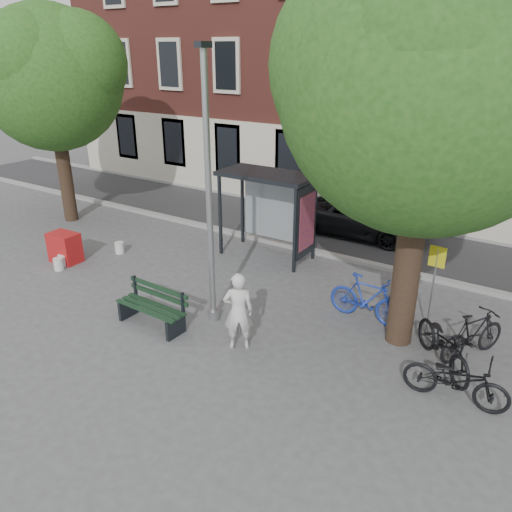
{
  "coord_description": "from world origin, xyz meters",
  "views": [
    {
      "loc": [
        6.51,
        -8.17,
        6.02
      ],
      "look_at": [
        0.55,
        1.02,
        1.4
      ],
      "focal_mm": 35.0,
      "sensor_mm": 36.0,
      "label": 1
    }
  ],
  "objects_px": {
    "lamppost": "(209,207)",
    "red_stand": "(65,247)",
    "painter": "(238,311)",
    "bike_a": "(456,379)",
    "bike_b": "(367,299)",
    "car_dark": "(361,217)",
    "bus_shelter": "(280,197)",
    "bench": "(153,309)",
    "bike_d": "(473,335)",
    "notice_sign": "(435,270)",
    "bike_c": "(444,344)"
  },
  "relations": [
    {
      "from": "bike_c",
      "to": "car_dark",
      "type": "relative_size",
      "value": 0.46
    },
    {
      "from": "bike_a",
      "to": "car_dark",
      "type": "distance_m",
      "value": 8.82
    },
    {
      "from": "lamppost",
      "to": "painter",
      "type": "bearing_deg",
      "value": -28.99
    },
    {
      "from": "painter",
      "to": "bench",
      "type": "bearing_deg",
      "value": -27.05
    },
    {
      "from": "notice_sign",
      "to": "bike_b",
      "type": "bearing_deg",
      "value": -163.89
    },
    {
      "from": "bike_d",
      "to": "car_dark",
      "type": "xyz_separation_m",
      "value": [
        -4.75,
        5.73,
        0.09
      ]
    },
    {
      "from": "car_dark",
      "to": "notice_sign",
      "type": "height_order",
      "value": "notice_sign"
    },
    {
      "from": "painter",
      "to": "bike_a",
      "type": "relative_size",
      "value": 0.95
    },
    {
      "from": "bench",
      "to": "car_dark",
      "type": "bearing_deg",
      "value": 80.44
    },
    {
      "from": "lamppost",
      "to": "bike_c",
      "type": "height_order",
      "value": "lamppost"
    },
    {
      "from": "lamppost",
      "to": "bike_a",
      "type": "xyz_separation_m",
      "value": [
        5.51,
        -0.01,
        -2.3
      ]
    },
    {
      "from": "bike_a",
      "to": "car_dark",
      "type": "xyz_separation_m",
      "value": [
        -4.8,
        7.4,
        0.13
      ]
    },
    {
      "from": "bike_d",
      "to": "car_dark",
      "type": "bearing_deg",
      "value": -20.21
    },
    {
      "from": "bike_a",
      "to": "painter",
      "type": "bearing_deg",
      "value": 94.92
    },
    {
      "from": "painter",
      "to": "bike_b",
      "type": "relative_size",
      "value": 0.93
    },
    {
      "from": "bus_shelter",
      "to": "painter",
      "type": "height_order",
      "value": "bus_shelter"
    },
    {
      "from": "bench",
      "to": "bike_b",
      "type": "xyz_separation_m",
      "value": [
        4.07,
        2.9,
        0.14
      ]
    },
    {
      "from": "bike_d",
      "to": "notice_sign",
      "type": "xyz_separation_m",
      "value": [
        -1.04,
        0.55,
        1.01
      ]
    },
    {
      "from": "bus_shelter",
      "to": "red_stand",
      "type": "relative_size",
      "value": 3.17
    },
    {
      "from": "bus_shelter",
      "to": "bike_c",
      "type": "relative_size",
      "value": 1.39
    },
    {
      "from": "painter",
      "to": "red_stand",
      "type": "height_order",
      "value": "painter"
    },
    {
      "from": "bike_b",
      "to": "bench",
      "type": "bearing_deg",
      "value": 128.27
    },
    {
      "from": "painter",
      "to": "car_dark",
      "type": "distance_m",
      "value": 8.08
    },
    {
      "from": "bike_a",
      "to": "bike_d",
      "type": "bearing_deg",
      "value": -2.18
    },
    {
      "from": "bench",
      "to": "notice_sign",
      "type": "height_order",
      "value": "notice_sign"
    },
    {
      "from": "bike_c",
      "to": "bike_b",
      "type": "bearing_deg",
      "value": 113.4
    },
    {
      "from": "bike_c",
      "to": "bike_a",
      "type": "bearing_deg",
      "value": -106.29
    },
    {
      "from": "lamppost",
      "to": "red_stand",
      "type": "xyz_separation_m",
      "value": [
        -5.85,
        0.34,
        -2.33
      ]
    },
    {
      "from": "bench",
      "to": "bike_d",
      "type": "relative_size",
      "value": 1.03
    },
    {
      "from": "notice_sign",
      "to": "painter",
      "type": "bearing_deg",
      "value": -134.25
    },
    {
      "from": "bus_shelter",
      "to": "car_dark",
      "type": "xyz_separation_m",
      "value": [
        1.32,
        3.29,
        -1.3
      ]
    },
    {
      "from": "car_dark",
      "to": "red_stand",
      "type": "distance_m",
      "value": 9.64
    },
    {
      "from": "notice_sign",
      "to": "bus_shelter",
      "type": "bearing_deg",
      "value": 163.35
    },
    {
      "from": "lamppost",
      "to": "bus_shelter",
      "type": "distance_m",
      "value": 4.24
    },
    {
      "from": "bike_a",
      "to": "bike_d",
      "type": "distance_m",
      "value": 1.68
    },
    {
      "from": "lamppost",
      "to": "bus_shelter",
      "type": "relative_size",
      "value": 2.14
    },
    {
      "from": "lamppost",
      "to": "bike_d",
      "type": "relative_size",
      "value": 3.47
    },
    {
      "from": "painter",
      "to": "bike_b",
      "type": "bearing_deg",
      "value": -160.77
    },
    {
      "from": "lamppost",
      "to": "bike_d",
      "type": "distance_m",
      "value": 6.14
    },
    {
      "from": "bike_d",
      "to": "lamppost",
      "type": "bearing_deg",
      "value": 47.14
    },
    {
      "from": "bike_b",
      "to": "bike_a",
      "type": "bearing_deg",
      "value": -125.51
    },
    {
      "from": "bike_b",
      "to": "car_dark",
      "type": "distance_m",
      "value": 5.96
    },
    {
      "from": "painter",
      "to": "bike_b",
      "type": "height_order",
      "value": "painter"
    },
    {
      "from": "bus_shelter",
      "to": "red_stand",
      "type": "height_order",
      "value": "bus_shelter"
    },
    {
      "from": "bus_shelter",
      "to": "bike_a",
      "type": "height_order",
      "value": "bus_shelter"
    },
    {
      "from": "lamppost",
      "to": "bench",
      "type": "bearing_deg",
      "value": -135.9
    },
    {
      "from": "bike_a",
      "to": "car_dark",
      "type": "height_order",
      "value": "car_dark"
    },
    {
      "from": "car_dark",
      "to": "red_stand",
      "type": "height_order",
      "value": "car_dark"
    },
    {
      "from": "painter",
      "to": "bench",
      "type": "relative_size",
      "value": 0.97
    },
    {
      "from": "painter",
      "to": "lamppost",
      "type": "bearing_deg",
      "value": -64.04
    }
  ]
}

